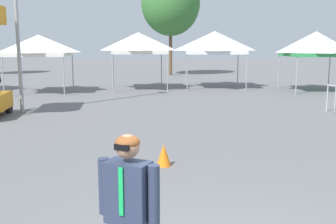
% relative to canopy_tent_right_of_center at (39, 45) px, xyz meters
% --- Properties ---
extents(canopy_tent_right_of_center, '(3.24, 3.24, 3.11)m').
position_rel_canopy_tent_right_of_center_xyz_m(canopy_tent_right_of_center, '(0.00, 0.00, 0.00)').
color(canopy_tent_right_of_center, '#9E9EA3').
rests_on(canopy_tent_right_of_center, ground).
extents(canopy_tent_far_right, '(3.38, 3.38, 3.28)m').
position_rel_canopy_tent_right_of_center_xyz_m(canopy_tent_far_right, '(5.28, 1.55, 0.13)').
color(canopy_tent_far_right, '#9E9EA3').
rests_on(canopy_tent_far_right, ground).
extents(canopy_tent_left_of_center, '(3.77, 3.77, 3.37)m').
position_rel_canopy_tent_right_of_center_xyz_m(canopy_tent_left_of_center, '(9.82, 2.01, 0.16)').
color(canopy_tent_left_of_center, '#9E9EA3').
rests_on(canopy_tent_left_of_center, ground).
extents(canopy_tent_behind_center, '(3.27, 3.27, 3.30)m').
position_rel_canopy_tent_right_of_center_xyz_m(canopy_tent_behind_center, '(15.11, -0.03, 0.09)').
color(canopy_tent_behind_center, '#9E9EA3').
rests_on(canopy_tent_behind_center, ground).
extents(person_foreground, '(0.59, 0.41, 1.78)m').
position_rel_canopy_tent_right_of_center_xyz_m(person_foreground, '(5.58, -18.22, -1.50)').
color(person_foreground, '#33384C').
rests_on(person_foreground, ground).
extents(tree_behind_tents_right, '(4.89, 4.89, 8.67)m').
position_rel_canopy_tent_right_of_center_xyz_m(tree_behind_tents_right, '(7.77, 12.11, 3.43)').
color(tree_behind_tents_right, brown).
rests_on(tree_behind_tents_right, ground).
extents(traffic_cone_lot_center, '(0.32, 0.32, 0.48)m').
position_rel_canopy_tent_right_of_center_xyz_m(traffic_cone_lot_center, '(6.11, -13.53, -2.29)').
color(traffic_cone_lot_center, orange).
rests_on(traffic_cone_lot_center, ground).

